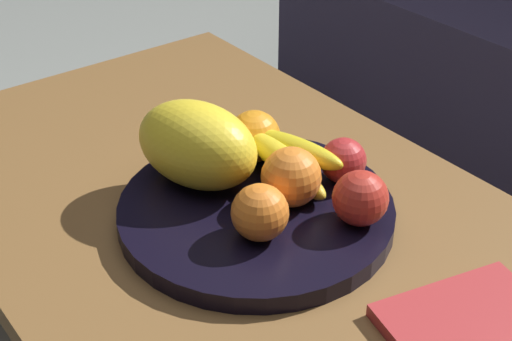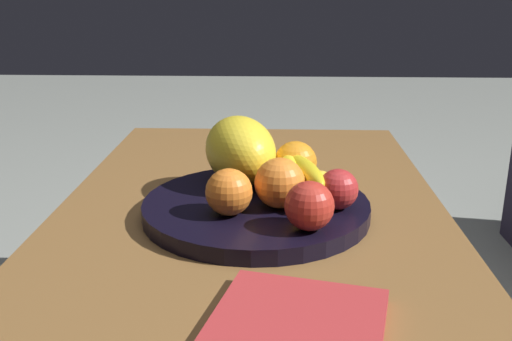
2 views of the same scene
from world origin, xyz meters
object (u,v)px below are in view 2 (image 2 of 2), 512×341
melon_large_front (240,150)px  orange_right (295,162)px  coffee_table (250,242)px  orange_left (280,183)px  fruit_bowl (256,208)px  orange_front (229,192)px  apple_front (338,189)px  banana_bunch (297,179)px  apple_left (309,206)px

melon_large_front → orange_right: bearing=90.0°
coffee_table → orange_left: (0.02, 0.05, 0.11)m
fruit_bowl → orange_left: size_ratio=4.62×
orange_left → fruit_bowl: bearing=-124.2°
melon_large_front → orange_front: size_ratio=2.49×
orange_front → apple_front: bearing=100.3°
apple_front → banana_bunch: same height
apple_front → apple_left: (0.08, -0.05, 0.00)m
banana_bunch → orange_front: bearing=-53.6°
orange_right → banana_bunch: bearing=1.3°
apple_left → banana_bunch: size_ratio=0.44×
melon_large_front → apple_left: bearing=28.8°
fruit_bowl → banana_bunch: 0.08m
orange_front → apple_front: size_ratio=1.13×
fruit_bowl → orange_left: orange_left is taller
orange_right → banana_bunch: (0.07, 0.00, -0.01)m
orange_right → banana_bunch: 0.07m
orange_left → banana_bunch: bearing=147.0°
fruit_bowl → apple_left: 0.14m
orange_left → orange_right: bearing=166.6°
apple_left → melon_large_front: bearing=-151.2°
orange_left → banana_bunch: 0.05m
banana_bunch → apple_left: bearing=5.7°
apple_front → banana_bunch: size_ratio=0.39×
orange_left → melon_large_front: bearing=-149.3°
orange_front → orange_right: orange_right is taller
orange_front → orange_left: orange_left is taller
coffee_table → banana_bunch: size_ratio=7.14×
orange_right → banana_bunch: size_ratio=0.46×
fruit_bowl → orange_left: 0.07m
fruit_bowl → orange_right: bearing=144.0°
coffee_table → orange_left: 0.12m
melon_large_front → orange_right: size_ratio=2.38×
coffee_table → melon_large_front: bearing=-167.5°
orange_right → apple_front: 0.13m
orange_front → banana_bunch: 0.13m
melon_large_front → apple_left: 0.22m
melon_large_front → orange_right: 0.10m
fruit_bowl → coffee_table: bearing=-53.7°
orange_right → apple_left: bearing=4.1°
apple_front → apple_left: bearing=-30.4°
coffee_table → orange_left: size_ratio=14.77×
orange_left → orange_front: bearing=-66.7°
orange_left → apple_left: bearing=26.2°
orange_front → apple_left: 0.13m
fruit_bowl → orange_right: 0.12m
orange_right → apple_front: orange_right is taller
orange_left → orange_right: 0.12m
orange_front → fruit_bowl: bearing=146.6°
apple_front → banana_bunch: (-0.05, -0.06, -0.00)m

